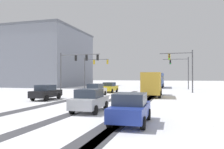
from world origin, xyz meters
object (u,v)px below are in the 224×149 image
Objects in this scene: traffic_signal_far_left at (93,67)px; traffic_signal_near_left at (76,63)px; office_building_far_left_block at (41,59)px; traffic_signal_near_right at (183,65)px; bus_oncoming at (158,79)px; car_yellow_cab_lead at (110,87)px; traffic_signal_far_right at (181,68)px; car_white_second at (96,90)px; car_silver_fourth at (90,100)px; car_black_third at (46,92)px; car_blue_fifth at (131,108)px; box_truck_delivery at (152,84)px.

traffic_signal_near_left is at bearing -84.58° from traffic_signal_far_left.
traffic_signal_near_left is 0.31× the size of office_building_far_left_block.
bus_oncoming is at bearing 106.50° from traffic_signal_near_right.
traffic_signal_near_right reaches higher than bus_oncoming.
car_yellow_cab_lead is 19.95m from bus_oncoming.
traffic_signal_far_right is at bearing -9.20° from office_building_far_left_block.
traffic_signal_far_left reaches higher than car_white_second.
bus_oncoming is (-5.20, 5.81, -2.37)m from traffic_signal_far_right.
traffic_signal_far_right is 33.35m from car_silver_fourth.
car_black_third is at bearing -136.25° from traffic_signal_near_right.
car_white_second is at bearing 116.52° from car_blue_fifth.
traffic_signal_far_left is 1.57× the size of car_blue_fifth.
car_silver_fourth is 14.17m from box_truck_delivery.
traffic_signal_far_left is 1.58× the size of car_black_third.
office_building_far_left_block is (-36.62, 17.91, 3.13)m from traffic_signal_near_right.
traffic_signal_near_right is 11.89m from car_yellow_cab_lead.
car_black_third is 10.01m from car_silver_fourth.
traffic_signal_far_left is at bearing 112.20° from car_white_second.
traffic_signal_near_right is at bearing 6.77° from traffic_signal_near_left.
car_black_third is 0.55× the size of box_truck_delivery.
car_yellow_cab_lead is (-11.29, -1.18, -3.54)m from traffic_signal_near_right.
traffic_signal_far_left is 1.56× the size of car_silver_fourth.
car_blue_fifth is 0.18× the size of office_building_far_left_block.
traffic_signal_far_right is 17.66m from car_yellow_cab_lead.
car_silver_fourth is at bearing -40.02° from car_black_third.
car_blue_fifth is (11.27, -9.67, 0.00)m from car_black_third.
car_black_third is (-14.63, -14.01, -3.54)m from traffic_signal_near_right.
box_truck_delivery reaches higher than car_yellow_cab_lead.
car_black_third is at bearing -145.16° from box_truck_delivery.
box_truck_delivery is 0.33× the size of office_building_far_left_block.
traffic_signal_near_right reaches higher than car_black_third.
office_building_far_left_block is at bearing 134.27° from car_white_second.
car_yellow_cab_lead is 32.41m from office_building_far_left_block.
office_building_far_left_block is (-22.00, 31.92, 6.66)m from car_black_third.
bus_oncoming is at bearing 87.47° from car_silver_fourth.
traffic_signal_near_right is 19.46m from traffic_signal_far_left.
bus_oncoming reaches higher than car_yellow_cab_lead.
traffic_signal_far_left is 1.00× the size of traffic_signal_far_right.
traffic_signal_near_right and traffic_signal_far_left have the same top height.
traffic_signal_near_left is 1.07× the size of traffic_signal_far_right.
traffic_signal_near_left is 21.27m from car_silver_fourth.
box_truck_delivery is at bearing 77.90° from car_silver_fourth.
car_white_second is 0.18× the size of office_building_far_left_block.
traffic_signal_near_right is at bearing -26.06° from office_building_far_left_block.
car_silver_fourth is at bearing -92.53° from bus_oncoming.
office_building_far_left_block is (-19.88, 19.90, 2.66)m from traffic_signal_near_left.
car_black_third and car_blue_fifth have the same top height.
car_yellow_cab_lead is 7.22m from car_white_second.
office_building_far_left_block reaches higher than traffic_signal_near_left.
traffic_signal_far_left is 35.04m from car_blue_fifth.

